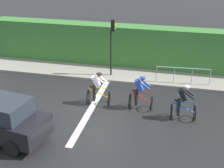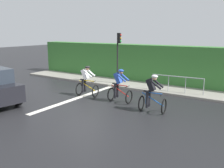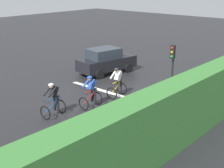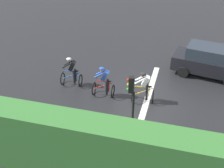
# 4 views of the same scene
# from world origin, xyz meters

# --- Properties ---
(ground_plane) EXTENTS (80.00, 80.00, 0.00)m
(ground_plane) POSITION_xyz_m (0.00, 0.00, 0.00)
(ground_plane) COLOR black
(sidewalk_kerb) EXTENTS (2.80, 19.87, 0.12)m
(sidewalk_kerb) POSITION_xyz_m (-4.24, 2.00, 0.06)
(sidewalk_kerb) COLOR gray
(sidewalk_kerb) RESTS_ON ground
(stone_wall_low) EXTENTS (0.44, 19.87, 0.60)m
(stone_wall_low) POSITION_xyz_m (-5.14, 2.00, 0.30)
(stone_wall_low) COLOR tan
(stone_wall_low) RESTS_ON ground
(hedge_wall) EXTENTS (1.10, 19.87, 2.55)m
(hedge_wall) POSITION_xyz_m (-5.44, 2.00, 1.27)
(hedge_wall) COLOR #387533
(hedge_wall) RESTS_ON ground
(road_marking_stop_line) EXTENTS (7.00, 0.30, 0.01)m
(road_marking_stop_line) POSITION_xyz_m (0.00, -0.14, 0.00)
(road_marking_stop_line) COLOR silver
(road_marking_stop_line) RESTS_ON ground
(cyclist_lead) EXTENTS (0.76, 1.13, 1.66)m
(cyclist_lead) POSITION_xyz_m (0.28, 4.08, 0.80)
(cyclist_lead) COLOR black
(cyclist_lead) RESTS_ON ground
(cyclist_second) EXTENTS (0.70, 1.09, 1.66)m
(cyclist_second) POSITION_xyz_m (-0.26, 2.10, 0.80)
(cyclist_second) COLOR black
(cyclist_second) RESTS_ON ground
(cyclist_mid) EXTENTS (0.80, 1.15, 1.66)m
(cyclist_mid) POSITION_xyz_m (-0.24, 0.04, 0.80)
(cyclist_mid) COLOR black
(cyclist_mid) RESTS_ON ground
(car_black) EXTENTS (2.39, 4.32, 1.76)m
(car_black) POSITION_xyz_m (3.41, -3.04, 0.87)
(car_black) COLOR black
(car_black) RESTS_ON ground
(traffic_light_near_crossing) EXTENTS (0.23, 0.31, 3.34)m
(traffic_light_near_crossing) POSITION_xyz_m (-3.59, -0.01, 2.22)
(traffic_light_near_crossing) COLOR black
(traffic_light_near_crossing) RESTS_ON ground
(pedestrian_railing_kerbside) EXTENTS (0.24, 2.88, 1.03)m
(pedestrian_railing_kerbside) POSITION_xyz_m (-3.34, 3.97, 0.76)
(pedestrian_railing_kerbside) COLOR #999EA3
(pedestrian_railing_kerbside) RESTS_ON ground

